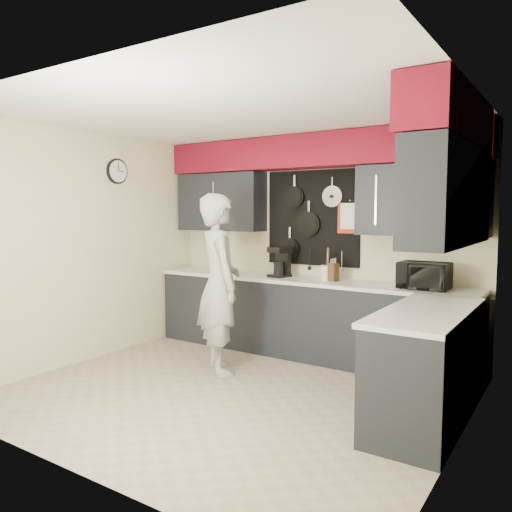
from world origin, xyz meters
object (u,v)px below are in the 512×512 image
Objects in this scene: knife_block at (334,272)px; utensil_crock at (326,273)px; person at (219,284)px; coffee_maker at (281,261)px; microwave at (424,276)px.

utensil_crock is at bearing 173.80° from knife_block.
knife_block reaches higher than utensil_crock.
coffee_maker is at bearing -60.05° from person.
utensil_crock is at bearing 178.29° from microwave.
microwave is 1.11m from utensil_crock.
knife_block is 0.11× the size of person.
person is (-1.85, -0.99, -0.11)m from microwave.
microwave is at bearing 10.32° from coffee_maker.
coffee_maker reaches higher than microwave.
person is at bearing -150.74° from microwave.
person is at bearing -114.68° from knife_block.
utensil_crock is 0.09× the size of person.
coffee_maker is (-0.58, -0.04, 0.10)m from utensil_crock.
utensil_crock is (-1.11, 0.05, -0.05)m from microwave.
utensil_crock is (-0.11, 0.04, -0.02)m from knife_block.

